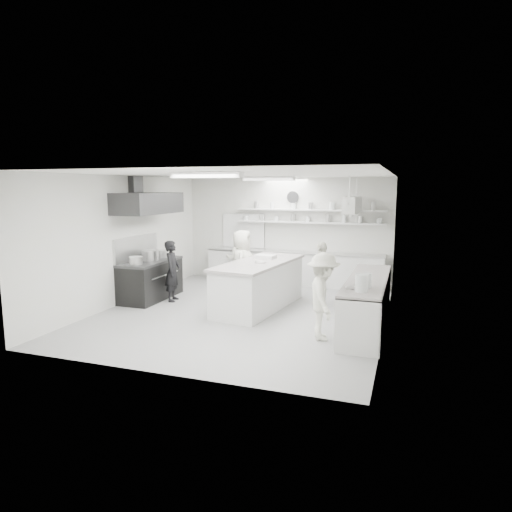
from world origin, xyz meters
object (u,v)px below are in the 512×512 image
(back_counter, at_px, (293,268))
(cook_back, at_px, (238,258))
(right_counter, at_px, (367,304))
(stove, at_px, (151,281))
(cook_stove, at_px, (172,271))
(prep_island, at_px, (259,286))

(back_counter, relative_size, cook_back, 3.50)
(back_counter, distance_m, right_counter, 4.13)
(stove, bearing_deg, back_counter, 43.99)
(cook_back, bearing_deg, stove, 40.39)
(right_counter, bearing_deg, cook_back, 142.17)
(back_counter, xyz_separation_m, cook_back, (-1.53, -0.38, 0.25))
(right_counter, bearing_deg, back_counter, 124.65)
(right_counter, relative_size, cook_stove, 2.24)
(cook_stove, bearing_deg, back_counter, -51.81)
(cook_stove, bearing_deg, right_counter, -109.99)
(stove, distance_m, cook_back, 2.79)
(stove, bearing_deg, right_counter, -6.52)
(stove, height_order, right_counter, right_counter)
(right_counter, height_order, cook_back, cook_back)
(stove, relative_size, prep_island, 0.65)
(stove, xyz_separation_m, cook_stove, (0.62, -0.01, 0.29))
(stove, height_order, back_counter, back_counter)
(right_counter, relative_size, prep_island, 1.19)
(stove, bearing_deg, cook_stove, -0.73)
(stove, relative_size, cook_stove, 1.22)
(stove, height_order, cook_stove, cook_stove)
(prep_island, distance_m, cook_back, 2.75)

